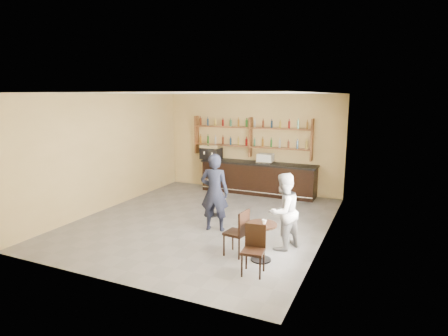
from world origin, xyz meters
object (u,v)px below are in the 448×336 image
at_px(bar_counter, 258,178).
at_px(pedestal_table, 211,198).
at_px(chair_west, 236,232).
at_px(espresso_machine, 211,152).
at_px(pastry_case, 265,158).
at_px(chair_south, 253,251).
at_px(patron_second, 283,211).
at_px(cafe_table, 261,242).
at_px(man_main, 215,192).

height_order(bar_counter, pedestal_table, bar_counter).
bearing_deg(pedestal_table, bar_counter, 81.84).
bearing_deg(chair_west, espresso_machine, -141.22).
relative_size(espresso_machine, pastry_case, 1.36).
bearing_deg(chair_south, chair_west, 126.00).
xyz_separation_m(chair_south, patron_second, (0.17, 1.34, 0.36)).
height_order(pastry_case, patron_second, patron_second).
xyz_separation_m(cafe_table, chair_south, (0.05, -0.60, 0.07)).
bearing_deg(cafe_table, chair_west, 174.81).
xyz_separation_m(man_main, chair_west, (1.00, -1.11, -0.45)).
xyz_separation_m(bar_counter, cafe_table, (1.72, -4.78, -0.14)).
bearing_deg(patron_second, espresso_machine, -111.90).
bearing_deg(cafe_table, espresso_machine, 125.50).
relative_size(espresso_machine, pedestal_table, 0.69).
distance_m(pedestal_table, man_main, 1.16).
bearing_deg(patron_second, chair_south, 18.99).
bearing_deg(chair_west, pastry_case, -161.26).
height_order(pastry_case, man_main, man_main).
bearing_deg(chair_south, pastry_case, 99.16).
bearing_deg(chair_west, cafe_table, 92.42).
relative_size(man_main, chair_south, 2.08).
relative_size(bar_counter, man_main, 2.06).
bearing_deg(cafe_table, bar_counter, 109.75).
xyz_separation_m(bar_counter, pedestal_table, (-0.39, -2.70, -0.02)).
relative_size(man_main, chair_west, 1.96).
relative_size(bar_counter, chair_west, 4.04).
bearing_deg(bar_counter, man_main, -87.38).
distance_m(pastry_case, pedestal_table, 2.85).
xyz_separation_m(pastry_case, cafe_table, (1.48, -4.78, -0.80)).
distance_m(bar_counter, pastry_case, 0.70).
bearing_deg(cafe_table, patron_second, 73.51).
height_order(espresso_machine, chair_south, espresso_machine).
height_order(pedestal_table, man_main, man_main).
bearing_deg(bar_counter, pastry_case, 0.00).
relative_size(bar_counter, espresso_machine, 5.63).
distance_m(chair_west, patron_second, 1.09).
bearing_deg(pastry_case, espresso_machine, 173.78).
xyz_separation_m(espresso_machine, man_main, (1.86, -3.62, -0.35)).
relative_size(pedestal_table, chair_south, 1.10).
distance_m(pastry_case, cafe_table, 5.07).
height_order(pastry_case, chair_west, pastry_case).
bearing_deg(man_main, espresso_machine, -74.84).
bearing_deg(pedestal_table, man_main, -59.00).
bearing_deg(man_main, cafe_table, 131.15).
height_order(man_main, patron_second, man_main).
bearing_deg(man_main, pastry_case, -103.16).
distance_m(pedestal_table, chair_west, 2.56).
distance_m(pastry_case, man_main, 3.63).
height_order(espresso_machine, patron_second, patron_second).
relative_size(espresso_machine, patron_second, 0.42).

